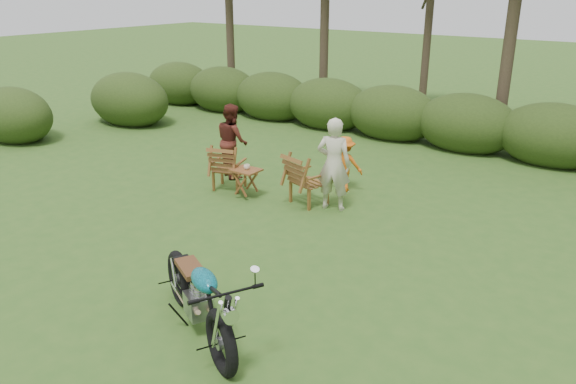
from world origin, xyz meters
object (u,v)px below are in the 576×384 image
Objects in this scene: motorcycle at (200,330)px; cup at (247,167)px; adult_b at (233,175)px; child at (343,190)px; side_table at (246,183)px; adult_a at (332,208)px; lawn_chair_left at (230,188)px; lawn_chair_right at (309,203)px.

cup is (-2.38, 3.80, 0.61)m from motorcycle.
adult_b reaches higher than child.
motorcycle is 5.75m from adult_b.
adult_a is at bearing 14.97° from side_table.
side_table is (0.58, -0.16, 0.28)m from lawn_chair_left.
adult_a is at bearing 168.75° from lawn_chair_left.
child is (1.34, 1.38, -0.61)m from cup.
motorcycle is 3.87× the size of side_table.
side_table is 1.37m from adult_b.
lawn_chair_right is at bearing 169.50° from lawn_chair_left.
motorcycle is at bearing -57.74° from side_table.
cup is 2.02m from child.
adult_a is 2.75m from adult_b.
adult_b is (-1.06, 0.81, -0.61)m from cup.
motorcycle reaches higher than lawn_chair_left.
side_table is 1.97m from child.
adult_a is (0.50, 0.04, 0.00)m from lawn_chair_right.
adult_b is at bearing -23.50° from adult_a.
side_table is at bearing -121.85° from cup.
adult_b is (-3.44, 4.61, 0.00)m from motorcycle.
lawn_chair_left is at bearing -8.36° from adult_a.
side_table is 4.69× the size of cup.
cup reaches higher than lawn_chair_left.
adult_a is (-0.71, 4.23, 0.00)m from motorcycle.
adult_b is at bearing 154.38° from motorcycle.
lawn_chair_left is at bearing 23.84° from lawn_chair_right.
side_table is (-1.18, -0.41, 0.28)m from lawn_chair_right.
lawn_chair_right is 0.50m from adult_a.
adult_b reaches higher than lawn_chair_left.
adult_b is (-0.47, 0.66, 0.00)m from lawn_chair_left.
adult_a reaches higher than child.
cup is at bearing 147.46° from lawn_chair_left.
lawn_chair_left is 0.66m from side_table.
adult_a is 1.09× the size of adult_b.
motorcycle is 5.28m from child.
child is (-1.03, 5.18, 0.00)m from motorcycle.
adult_b is at bearing 141.76° from side_table.
child is at bearing -84.21° from lawn_chair_right.
child is (0.18, 0.99, 0.00)m from lawn_chair_right.
side_table is 0.50× the size of child.
adult_a is at bearing 14.53° from cup.
adult_a is 1.00m from child.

